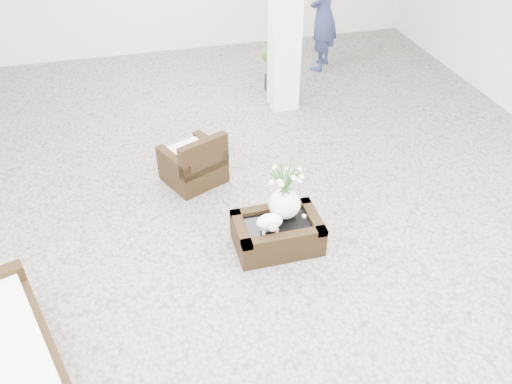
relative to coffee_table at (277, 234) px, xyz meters
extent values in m
plane|color=gray|center=(-0.19, 0.28, -0.16)|extent=(11.00, 11.00, 0.00)
cube|color=black|center=(0.00, 0.00, 0.00)|extent=(0.90, 0.60, 0.31)
ellipsoid|color=white|center=(-0.12, -0.10, 0.26)|extent=(0.28, 0.23, 0.21)
cylinder|color=white|center=(0.30, 0.02, 0.17)|extent=(0.04, 0.04, 0.03)
cube|color=black|center=(-0.66, 1.44, 0.19)|extent=(0.85, 0.84, 0.70)
imported|color=navy|center=(2.09, 4.30, 0.81)|extent=(0.78, 0.84, 1.94)
camera|label=1|loc=(-1.30, -4.02, 3.72)|focal=37.04mm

